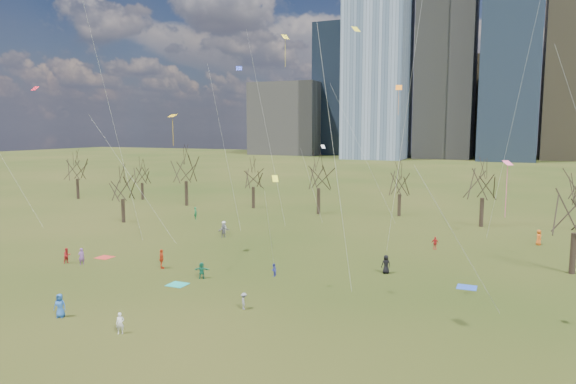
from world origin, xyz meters
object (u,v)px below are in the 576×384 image
at_px(person_1, 120,323).
at_px(blanket_teal, 177,285).
at_px(blanket_navy, 467,287).
at_px(person_4, 162,259).
at_px(person_2, 67,256).
at_px(blanket_crimson, 105,257).
at_px(person_0, 60,306).

bearing_deg(person_1, blanket_teal, 73.94).
height_order(blanket_navy, person_4, person_4).
xyz_separation_m(blanket_navy, person_1, (-19.96, -19.42, 0.70)).
xyz_separation_m(person_2, person_4, (9.83, 2.16, 0.16)).
relative_size(blanket_crimson, person_1, 1.12).
height_order(blanket_navy, person_0, person_0).
distance_m(blanket_teal, blanket_navy, 24.62).
distance_m(blanket_navy, person_4, 27.84).
bearing_deg(person_2, person_4, -66.64).
xyz_separation_m(person_1, person_4, (-7.31, 13.93, 0.23)).
bearing_deg(blanket_navy, blanket_crimson, -172.86).
bearing_deg(person_4, person_2, 61.87).
distance_m(person_1, person_4, 15.73).
height_order(blanket_crimson, person_1, person_1).
relative_size(blanket_crimson, person_0, 0.93).
xyz_separation_m(person_0, person_2, (-11.18, 11.16, -0.08)).
bearing_deg(person_0, blanket_navy, 12.33).
bearing_deg(person_1, person_2, 113.78).
xyz_separation_m(person_0, person_1, (5.97, -0.61, -0.14)).
xyz_separation_m(blanket_navy, person_0, (-25.94, -18.81, 0.84)).
height_order(person_0, person_1, person_0).
bearing_deg(blanket_navy, person_1, -135.80).
bearing_deg(person_4, blanket_crimson, 41.99).
bearing_deg(person_0, person_4, 72.12).
bearing_deg(person_0, blanket_crimson, 99.63).
xyz_separation_m(blanket_teal, person_1, (2.89, -10.27, 0.70)).
xyz_separation_m(blanket_navy, person_4, (-27.28, -5.49, 0.92)).
relative_size(person_2, person_4, 0.83).
height_order(blanket_crimson, person_4, person_4).
relative_size(blanket_navy, person_4, 0.85).
bearing_deg(blanket_crimson, person_2, -118.42).
distance_m(blanket_teal, person_0, 10.18).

